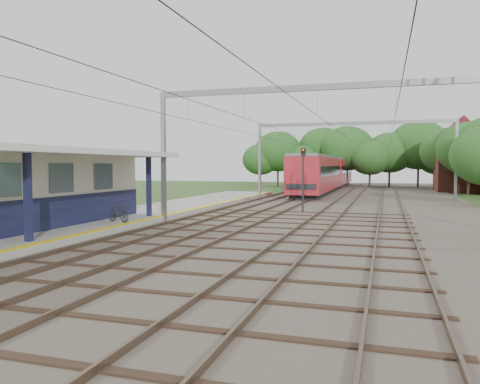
% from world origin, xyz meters
% --- Properties ---
extents(ground, '(160.00, 160.00, 0.00)m').
position_xyz_m(ground, '(0.00, 0.00, 0.00)').
color(ground, '#2D4C1E').
rests_on(ground, ground).
extents(ballast_bed, '(18.00, 90.00, 0.10)m').
position_xyz_m(ballast_bed, '(4.00, 30.00, 0.05)').
color(ballast_bed, '#473D33').
rests_on(ballast_bed, ground).
extents(platform, '(5.00, 52.00, 0.35)m').
position_xyz_m(platform, '(-7.50, 14.00, 0.17)').
color(platform, gray).
rests_on(platform, ground).
extents(yellow_stripe, '(0.45, 52.00, 0.01)m').
position_xyz_m(yellow_stripe, '(-5.25, 14.00, 0.35)').
color(yellow_stripe, yellow).
rests_on(yellow_stripe, platform).
extents(rail_tracks, '(11.80, 88.00, 0.15)m').
position_xyz_m(rail_tracks, '(1.50, 30.00, 0.18)').
color(rail_tracks, brown).
rests_on(rail_tracks, ballast_bed).
extents(catenary_system, '(17.22, 88.00, 7.00)m').
position_xyz_m(catenary_system, '(3.39, 25.28, 5.51)').
color(catenary_system, gray).
rests_on(catenary_system, ground).
extents(tree_band, '(31.72, 30.88, 8.82)m').
position_xyz_m(tree_band, '(3.84, 57.12, 4.92)').
color(tree_band, '#382619').
rests_on(tree_band, ground).
extents(house_far, '(8.00, 6.12, 8.66)m').
position_xyz_m(house_far, '(16.00, 52.00, 3.23)').
color(house_far, brown).
rests_on(house_far, ground).
extents(bicycle, '(1.62, 0.97, 0.94)m').
position_xyz_m(bicycle, '(-5.97, 12.04, 0.82)').
color(bicycle, black).
rests_on(bicycle, platform).
extents(train, '(3.10, 38.64, 4.06)m').
position_xyz_m(train, '(-0.50, 51.23, 2.26)').
color(train, black).
rests_on(train, ballast_bed).
extents(signal_post, '(0.33, 0.30, 4.21)m').
position_xyz_m(signal_post, '(1.35, 21.94, 2.62)').
color(signal_post, black).
rests_on(signal_post, ground).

